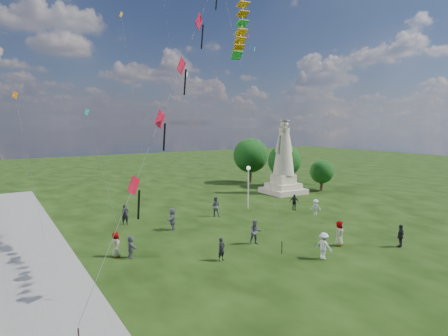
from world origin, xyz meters
TOP-DOWN VIEW (x-y plane):
  - waterfront at (-15.24, 8.99)m, footprint 200.00×200.00m
  - statue at (15.48, 19.86)m, footprint 4.65×4.65m
  - lamppost at (6.51, 15.13)m, footprint 0.42×0.42m
  - tree_row at (18.00, 25.58)m, footprint 8.26×14.23m
  - person_0 at (-3.65, 4.15)m, footprint 0.62×0.48m
  - person_1 at (0.18, 5.59)m, footprint 1.06×0.88m
  - person_2 at (2.19, 0.82)m, footprint 0.85×1.25m
  - person_3 at (8.63, -0.51)m, footprint 1.05×0.68m
  - person_4 at (5.13, 2.03)m, footprint 1.06×0.93m
  - person_5 at (-8.43, 7.80)m, footprint 0.61×1.42m
  - person_6 at (-6.17, 16.08)m, footprint 0.69×0.49m
  - person_7 at (2.04, 14.32)m, footprint 1.10×1.03m
  - person_8 at (10.50, 9.52)m, footprint 1.09×1.04m
  - person_9 at (10.21, 12.21)m, footprint 1.07×0.90m
  - person_10 at (-9.22, 8.54)m, footprint 0.54×0.85m
  - person_11 at (-3.40, 12.25)m, footprint 1.63×1.85m
  - red_kite_train at (-6.24, 4.58)m, footprint 12.11×9.35m
  - small_kites at (2.44, 23.50)m, footprint 28.80×18.07m

SIDE VIEW (x-z plane):
  - waterfront at x=-15.24m, z-range -0.82..0.69m
  - person_0 at x=-3.65m, z-range 0.00..1.52m
  - person_5 at x=-8.43m, z-range 0.00..1.52m
  - person_8 at x=10.50m, z-range 0.00..1.54m
  - person_9 at x=10.21m, z-range 0.00..1.63m
  - person_3 at x=8.63m, z-range 0.00..1.66m
  - person_10 at x=-9.22m, z-range 0.00..1.68m
  - person_2 at x=2.19m, z-range 0.00..1.77m
  - person_6 at x=-6.17m, z-range 0.00..1.77m
  - person_4 at x=5.13m, z-range 0.00..1.86m
  - person_1 at x=0.18m, z-range 0.00..1.87m
  - person_11 at x=-3.40m, z-range 0.00..1.88m
  - person_7 at x=2.04m, z-range 0.00..1.94m
  - lamppost at x=6.51m, z-range 0.99..5.49m
  - statue at x=15.48m, z-range -1.14..8.15m
  - tree_row at x=18.00m, z-range 0.43..7.11m
  - red_kite_train at x=-6.24m, z-range 2.24..21.32m
  - small_kites at x=2.44m, z-range 0.40..27.46m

